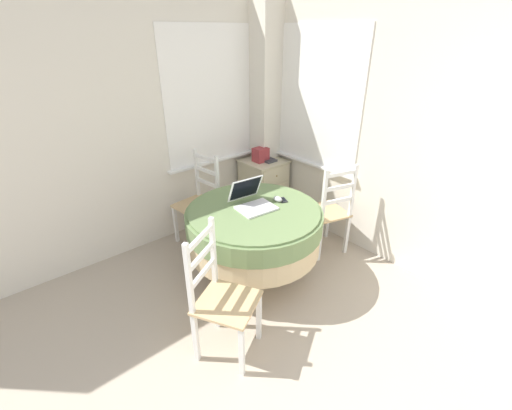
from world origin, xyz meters
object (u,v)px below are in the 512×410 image
computer_mouse (278,199)px  book_on_cabinet (267,160)px  storage_box (261,155)px  dining_chair_camera_near (221,299)px  round_dining_table (254,226)px  corner_cabinet (263,187)px  dining_chair_near_right_window (328,212)px  dining_chair_near_back_window (200,202)px  cell_phone (283,200)px  laptop (252,201)px

computer_mouse → book_on_cabinet: 1.15m
storage_box → dining_chair_camera_near: bearing=-138.4°
round_dining_table → computer_mouse: computer_mouse is taller
storage_box → book_on_cabinet: size_ratio=0.81×
dining_chair_camera_near → storage_box: bearing=41.6°
round_dining_table → corner_cabinet: round_dining_table is taller
corner_cabinet → book_on_cabinet: book_on_cabinet is taller
dining_chair_near_right_window → book_on_cabinet: 1.09m
dining_chair_near_right_window → dining_chair_camera_near: (-1.58, -0.33, 0.00)m
dining_chair_camera_near → dining_chair_near_back_window: bearing=63.5°
dining_chair_near_back_window → book_on_cabinet: 1.03m
round_dining_table → cell_phone: cell_phone is taller
dining_chair_near_right_window → storage_box: dining_chair_near_right_window is taller
dining_chair_camera_near → storage_box: (1.61, 1.43, 0.33)m
dining_chair_camera_near → corner_cabinet: (1.66, 1.42, -0.11)m
dining_chair_near_back_window → dining_chair_near_right_window: size_ratio=1.00×
corner_cabinet → storage_box: 0.44m
storage_box → dining_chair_near_back_window: bearing=-177.2°
computer_mouse → dining_chair_near_back_window: dining_chair_near_back_window is taller
computer_mouse → dining_chair_camera_near: bearing=-154.4°
storage_box → book_on_cabinet: 0.11m
cell_phone → book_on_cabinet: bearing=55.2°
cell_phone → storage_box: size_ratio=0.71×
corner_cabinet → storage_box: storage_box is taller
dining_chair_near_right_window → corner_cabinet: dining_chair_near_right_window is taller
round_dining_table → cell_phone: size_ratio=10.25×
cell_phone → book_on_cabinet: (0.65, 0.93, -0.01)m
cell_phone → dining_chair_near_back_window: 1.02m
round_dining_table → corner_cabinet: bearing=44.7°
dining_chair_near_right_window → dining_chair_camera_near: same height
dining_chair_camera_near → computer_mouse: bearing=25.6°
round_dining_table → computer_mouse: bearing=-5.2°
laptop → dining_chair_camera_near: (-0.74, -0.55, -0.31)m
laptop → computer_mouse: bearing=-17.3°
computer_mouse → dining_chair_near_back_window: bearing=108.0°
cell_phone → dining_chair_near_right_window: bearing=-12.9°
dining_chair_near_back_window → storage_box: (0.92, 0.05, 0.33)m
round_dining_table → dining_chair_camera_near: dining_chair_camera_near is taller
laptop → dining_chair_near_right_window: dining_chair_near_right_window is taller
dining_chair_near_right_window → storage_box: 1.14m
cell_phone → book_on_cabinet: cell_phone is taller
dining_chair_near_back_window → corner_cabinet: bearing=2.6°
round_dining_table → corner_cabinet: (0.94, 0.93, -0.20)m
laptop → corner_cabinet: laptop is taller
laptop → book_on_cabinet: laptop is taller
corner_cabinet → book_on_cabinet: 0.37m
round_dining_table → storage_box: size_ratio=7.27×
round_dining_table → storage_box: (0.88, 0.93, 0.24)m
laptop → dining_chair_camera_near: dining_chair_camera_near is taller
computer_mouse → laptop: bearing=162.7°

